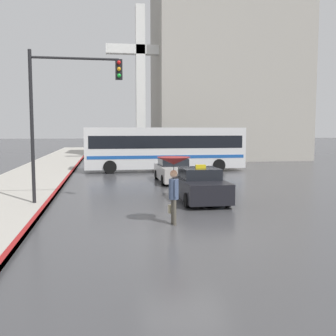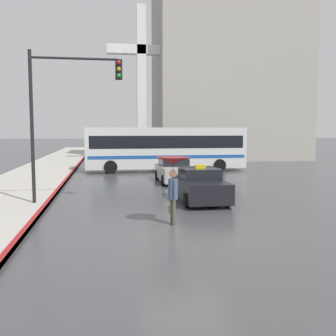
% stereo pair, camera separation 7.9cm
% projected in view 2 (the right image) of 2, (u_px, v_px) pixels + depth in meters
% --- Properties ---
extents(ground_plane, '(300.00, 300.00, 0.00)m').
position_uv_depth(ground_plane, '(184.00, 237.00, 11.49)').
color(ground_plane, '#424244').
extents(taxi, '(1.91, 4.02, 1.62)m').
position_uv_depth(taxi, '(200.00, 186.00, 17.17)').
color(taxi, black).
rests_on(taxi, ground_plane).
extents(sedan_red, '(1.91, 4.64, 1.42)m').
position_uv_depth(sedan_red, '(174.00, 171.00, 23.83)').
color(sedan_red, '#B7B2AD').
rests_on(sedan_red, ground_plane).
extents(city_bus, '(12.12, 2.79, 3.33)m').
position_uv_depth(city_bus, '(166.00, 147.00, 30.08)').
color(city_bus, silver).
rests_on(city_bus, ground_plane).
extents(pedestrian_with_umbrella, '(1.09, 1.09, 2.23)m').
position_uv_depth(pedestrian_with_umbrella, '(173.00, 170.00, 12.82)').
color(pedestrian_with_umbrella, '#4C473D').
rests_on(pedestrian_with_umbrella, ground_plane).
extents(traffic_light, '(3.69, 0.38, 6.27)m').
position_uv_depth(traffic_light, '(67.00, 100.00, 15.81)').
color(traffic_light, black).
rests_on(traffic_light, ground_plane).
extents(building_tower_near, '(15.86, 8.98, 25.23)m').
position_uv_depth(building_tower_near, '(229.00, 42.00, 42.37)').
color(building_tower_near, '#A39E93').
rests_on(building_tower_near, ground_plane).
extents(monument_cross, '(6.76, 0.90, 15.36)m').
position_uv_depth(monument_cross, '(141.00, 74.00, 39.03)').
color(monument_cross, white).
rests_on(monument_cross, ground_plane).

